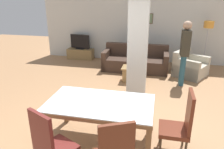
# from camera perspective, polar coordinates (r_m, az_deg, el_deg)

# --- Properties ---
(ground_plane) EXTENTS (18.00, 18.00, 0.00)m
(ground_plane) POSITION_cam_1_polar(r_m,az_deg,el_deg) (4.04, -2.97, -17.02)
(ground_plane) COLOR #A67850
(back_wall) EXTENTS (7.20, 0.09, 2.70)m
(back_wall) POSITION_cam_1_polar(r_m,az_deg,el_deg) (8.34, 6.38, 12.71)
(back_wall) COLOR silver
(back_wall) RESTS_ON ground_plane
(divider_pillar) EXTENTS (0.43, 0.33, 2.70)m
(divider_pillar) POSITION_cam_1_polar(r_m,az_deg,el_deg) (4.93, 6.75, 7.33)
(divider_pillar) COLOR silver
(divider_pillar) RESTS_ON ground_plane
(dining_table) EXTENTS (1.77, 1.03, 0.77)m
(dining_table) POSITION_cam_1_polar(r_m,az_deg,el_deg) (3.69, -3.15, -9.27)
(dining_table) COLOR brown
(dining_table) RESTS_ON ground_plane
(dining_chair_head_right) EXTENTS (0.46, 0.46, 1.09)m
(dining_chair_head_right) POSITION_cam_1_polar(r_m,az_deg,el_deg) (3.64, 17.47, -11.97)
(dining_chair_head_right) COLOR maroon
(dining_chair_head_right) RESTS_ON ground_plane
(dining_chair_near_left) EXTENTS (0.61, 0.61, 1.09)m
(dining_chair_near_left) POSITION_cam_1_polar(r_m,az_deg,el_deg) (3.18, -15.76, -17.12)
(dining_chair_near_left) COLOR maroon
(dining_chair_near_left) RESTS_ON ground_plane
(sofa) EXTENTS (2.14, 0.88, 0.84)m
(sofa) POSITION_cam_1_polar(r_m,az_deg,el_deg) (7.43, 6.11, 3.36)
(sofa) COLOR #402D23
(sofa) RESTS_ON ground_plane
(armchair) EXTENTS (1.19, 1.21, 0.78)m
(armchair) POSITION_cam_1_polar(r_m,az_deg,el_deg) (7.28, 19.59, 1.81)
(armchair) COLOR #BDB6A1
(armchair) RESTS_ON ground_plane
(coffee_table) EXTENTS (0.65, 0.48, 0.43)m
(coffee_table) POSITION_cam_1_polar(r_m,az_deg,el_deg) (6.47, 5.51, 0.15)
(coffee_table) COLOR olive
(coffee_table) RESTS_ON ground_plane
(bottle) EXTENTS (0.08, 0.08, 0.22)m
(bottle) POSITION_cam_1_polar(r_m,az_deg,el_deg) (6.26, 6.00, 2.25)
(bottle) COLOR #B2B7BC
(bottle) RESTS_ON coffee_table
(tv_stand) EXTENTS (1.02, 0.40, 0.40)m
(tv_stand) POSITION_cam_1_polar(r_m,az_deg,el_deg) (8.79, -8.20, 5.37)
(tv_stand) COLOR olive
(tv_stand) RESTS_ON ground_plane
(tv_screen) EXTENTS (0.80, 0.25, 0.56)m
(tv_screen) POSITION_cam_1_polar(r_m,az_deg,el_deg) (8.68, -8.36, 8.39)
(tv_screen) COLOR black
(tv_screen) RESTS_ON tv_stand
(floor_lamp) EXTENTS (0.31, 0.31, 1.61)m
(floor_lamp) POSITION_cam_1_polar(r_m,az_deg,el_deg) (8.01, 23.84, 10.80)
(floor_lamp) COLOR #B7B7BC
(floor_lamp) RESTS_ON ground_plane
(standing_person) EXTENTS (0.24, 0.38, 1.79)m
(standing_person) POSITION_cam_1_polar(r_m,az_deg,el_deg) (6.27, 18.47, 6.36)
(standing_person) COLOR #295568
(standing_person) RESTS_ON ground_plane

